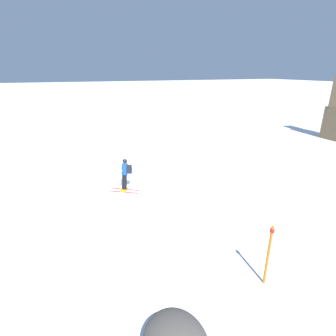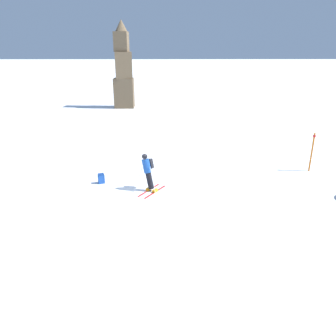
{
  "view_description": "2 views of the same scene",
  "coord_description": "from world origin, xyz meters",
  "px_view_note": "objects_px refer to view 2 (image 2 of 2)",
  "views": [
    {
      "loc": [
        14.28,
        -2.81,
        6.33
      ],
      "look_at": [
        1.18,
        2.61,
        1.02
      ],
      "focal_mm": 28.0,
      "sensor_mm": 36.0,
      "label": 1
    },
    {
      "loc": [
        1.67,
        -13.79,
        6.34
      ],
      "look_at": [
        1.85,
        1.08,
        0.74
      ],
      "focal_mm": 35.0,
      "sensor_mm": 36.0,
      "label": 2
    }
  ],
  "objects_px": {
    "skier": "(148,170)",
    "spare_backpack": "(101,179)",
    "rock_pillar": "(123,72)",
    "trail_marker": "(312,151)"
  },
  "relations": [
    {
      "from": "skier",
      "to": "spare_backpack",
      "type": "bearing_deg",
      "value": -166.58
    },
    {
      "from": "skier",
      "to": "trail_marker",
      "type": "bearing_deg",
      "value": 48.25
    },
    {
      "from": "spare_backpack",
      "to": "skier",
      "type": "bearing_deg",
      "value": 140.09
    },
    {
      "from": "spare_backpack",
      "to": "trail_marker",
      "type": "xyz_separation_m",
      "value": [
        10.83,
        1.53,
        0.9
      ]
    },
    {
      "from": "rock_pillar",
      "to": "spare_backpack",
      "type": "distance_m",
      "value": 21.14
    },
    {
      "from": "rock_pillar",
      "to": "skier",
      "type": "bearing_deg",
      "value": -80.81
    },
    {
      "from": "skier",
      "to": "rock_pillar",
      "type": "distance_m",
      "value": 22.09
    },
    {
      "from": "skier",
      "to": "trail_marker",
      "type": "xyz_separation_m",
      "value": [
        8.51,
        2.35,
        0.16
      ]
    },
    {
      "from": "skier",
      "to": "trail_marker",
      "type": "distance_m",
      "value": 8.83
    },
    {
      "from": "rock_pillar",
      "to": "trail_marker",
      "type": "relative_size",
      "value": 4.19
    }
  ]
}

